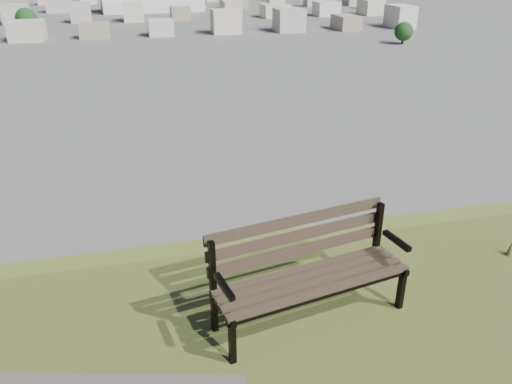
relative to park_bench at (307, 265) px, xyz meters
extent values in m
cube|color=#443627|center=(0.05, -0.26, -0.09)|extent=(1.67, 0.39, 0.03)
cube|color=#443627|center=(0.03, -0.15, -0.09)|extent=(1.67, 0.39, 0.03)
cube|color=#443627|center=(0.01, -0.04, -0.09)|extent=(1.67, 0.39, 0.03)
cube|color=#443627|center=(-0.01, 0.07, -0.09)|extent=(1.67, 0.39, 0.03)
cube|color=#443627|center=(-0.03, 0.14, 0.06)|extent=(1.66, 0.34, 0.09)
cube|color=#443627|center=(-0.03, 0.17, 0.20)|extent=(1.66, 0.34, 0.09)
cube|color=#443627|center=(-0.04, 0.19, 0.34)|extent=(1.66, 0.34, 0.09)
cube|color=black|center=(-0.74, -0.43, -0.29)|extent=(0.06, 0.06, 0.41)
cube|color=black|center=(-0.81, -0.03, -0.07)|extent=(0.06, 0.06, 0.86)
cube|color=black|center=(-0.77, -0.24, -0.11)|extent=(0.13, 0.47, 0.05)
cube|color=black|center=(-0.76, -0.29, 0.12)|extent=(0.11, 0.34, 0.04)
cube|color=black|center=(0.84, -0.13, -0.29)|extent=(0.06, 0.06, 0.41)
cube|color=black|center=(0.77, 0.27, -0.07)|extent=(0.06, 0.06, 0.86)
cube|color=black|center=(0.81, 0.05, -0.11)|extent=(0.13, 0.47, 0.05)
cube|color=black|center=(0.82, 0.01, 0.12)|extent=(0.11, 0.34, 0.04)
cube|color=black|center=(0.05, -0.27, -0.13)|extent=(1.66, 0.35, 0.04)
cube|color=black|center=(-0.01, 0.08, -0.13)|extent=(1.66, 0.35, 0.04)
cone|color=brown|center=(2.40, 0.38, -0.41)|extent=(0.08, 0.08, 0.18)
cube|color=silver|center=(12.45, 290.07, -22.54)|extent=(55.06, 27.09, 5.92)
cylinder|color=silver|center=(12.45, 290.07, -19.58)|extent=(55.06, 27.09, 22.50)
cube|color=#A69A8E|center=(-36.00, 197.18, -22.00)|extent=(11.00, 11.00, 7.00)
cube|color=#C3B39B|center=(-12.00, 197.18, -22.00)|extent=(11.00, 11.00, 7.00)
cube|color=#BABABF|center=(12.00, 197.18, -22.00)|extent=(11.00, 11.00, 7.00)
cube|color=beige|center=(36.00, 197.18, -22.00)|extent=(11.00, 11.00, 7.00)
cube|color=gray|center=(60.00, 197.18, -22.00)|extent=(11.00, 11.00, 7.00)
cube|color=beige|center=(84.00, 197.18, -22.00)|extent=(11.00, 11.00, 7.00)
cube|color=#B5ACA4|center=(108.00, 197.18, -22.00)|extent=(11.00, 11.00, 7.00)
cube|color=#BABABF|center=(-48.00, 247.18, -22.00)|extent=(11.00, 11.00, 7.00)
cube|color=beige|center=(-24.00, 247.18, -22.00)|extent=(11.00, 11.00, 7.00)
cube|color=gray|center=(0.00, 247.18, -22.00)|extent=(11.00, 11.00, 7.00)
cube|color=beige|center=(24.00, 247.18, -22.00)|extent=(11.00, 11.00, 7.00)
cube|color=#B5ACA4|center=(48.00, 247.18, -22.00)|extent=(11.00, 11.00, 7.00)
cube|color=beige|center=(72.00, 247.18, -22.00)|extent=(11.00, 11.00, 7.00)
cube|color=#A69A8E|center=(96.00, 247.18, -22.00)|extent=(11.00, 11.00, 7.00)
cube|color=#C3B39B|center=(120.00, 247.18, -22.00)|extent=(11.00, 11.00, 7.00)
cube|color=beige|center=(-60.00, 297.18, -22.00)|extent=(11.00, 11.00, 7.00)
cube|color=#B5ACA4|center=(-36.00, 297.18, -22.00)|extent=(11.00, 11.00, 7.00)
cube|color=beige|center=(-12.00, 297.18, -22.00)|extent=(11.00, 11.00, 7.00)
cube|color=#A69A8E|center=(12.00, 297.18, -22.00)|extent=(11.00, 11.00, 7.00)
cube|color=#C3B39B|center=(36.00, 297.18, -22.00)|extent=(11.00, 11.00, 7.00)
cube|color=#BABABF|center=(60.00, 297.18, -22.00)|extent=(11.00, 11.00, 7.00)
cube|color=beige|center=(84.00, 297.18, -22.00)|extent=(11.00, 11.00, 7.00)
cube|color=gray|center=(108.00, 297.18, -22.00)|extent=(11.00, 11.00, 7.00)
cylinder|color=#38241C|center=(90.00, 157.18, -24.45)|extent=(0.80, 0.80, 2.10)
sphere|color=#143512|center=(90.00, 157.18, -21.30)|extent=(6.30, 6.30, 6.30)
cylinder|color=#38241C|center=(-40.00, 217.18, -24.15)|extent=(0.80, 0.80, 2.70)
sphere|color=#143512|center=(-40.00, 217.18, -20.10)|extent=(8.10, 8.10, 8.10)
cylinder|color=#38241C|center=(130.00, 277.18, -24.52)|extent=(0.80, 0.80, 1.95)
sphere|color=#143512|center=(130.00, 277.18, -21.60)|extent=(5.85, 5.85, 5.85)
cylinder|color=#38241C|center=(40.00, 297.18, -24.45)|extent=(0.80, 0.80, 2.10)
sphere|color=#143512|center=(40.00, 297.18, -21.30)|extent=(6.30, 6.30, 6.30)
camera|label=1|loc=(-1.26, -3.33, 2.37)|focal=35.00mm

